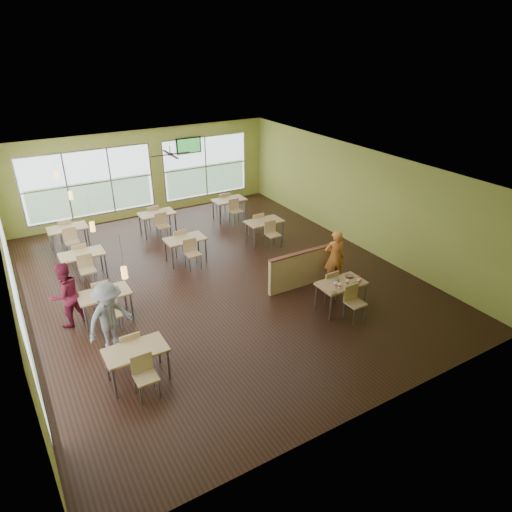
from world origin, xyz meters
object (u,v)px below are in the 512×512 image
(man_plaid, at_px, (335,258))
(food_basket, at_px, (349,276))
(main_table, at_px, (341,287))
(half_wall_divider, at_px, (306,267))

(man_plaid, bearing_deg, food_basket, 92.35)
(main_table, height_order, food_basket, main_table)
(main_table, distance_m, half_wall_divider, 1.45)
(main_table, relative_size, man_plaid, 0.96)
(half_wall_divider, xyz_separation_m, food_basket, (0.36, -1.32, 0.25))
(main_table, distance_m, food_basket, 0.41)
(food_basket, bearing_deg, half_wall_divider, 105.23)
(half_wall_divider, distance_m, man_plaid, 0.81)
(man_plaid, relative_size, food_basket, 7.30)
(main_table, xyz_separation_m, half_wall_divider, (0.00, 1.45, -0.11))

